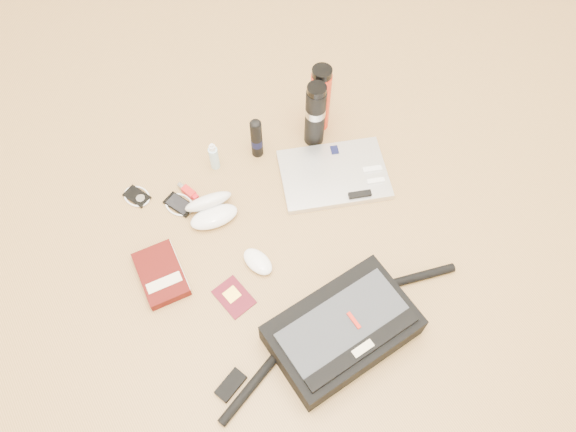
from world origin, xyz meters
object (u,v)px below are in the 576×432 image
(thermos_black, at_px, (315,115))
(thermos_red, at_px, (320,99))
(laptop, at_px, (334,175))
(messenger_bag, at_px, (342,331))
(book, at_px, (162,274))

(thermos_black, height_order, thermos_red, thermos_red)
(laptop, xyz_separation_m, thermos_black, (0.03, 0.18, 0.13))
(messenger_bag, xyz_separation_m, book, (-0.38, 0.47, -0.04))
(book, bearing_deg, laptop, 8.69)
(laptop, bearing_deg, messenger_bag, -100.34)
(laptop, xyz_separation_m, thermos_red, (0.08, 0.23, 0.13))
(laptop, height_order, thermos_black, thermos_black)
(messenger_bag, relative_size, thermos_red, 3.08)
(thermos_red, bearing_deg, laptop, -109.97)
(book, bearing_deg, thermos_black, 22.46)
(book, bearing_deg, messenger_bag, -44.83)
(messenger_bag, distance_m, laptop, 0.59)
(thermos_red, bearing_deg, messenger_bag, -118.67)
(messenger_bag, relative_size, thermos_black, 3.16)
(messenger_bag, bearing_deg, thermos_black, 61.27)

